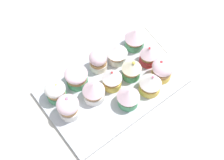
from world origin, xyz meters
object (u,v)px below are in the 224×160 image
object	(u,v)px
cupcake_2	(98,61)
cupcake_5	(150,56)
cupcake_11	(150,83)
cupcake_12	(128,97)
cupcake_6	(131,69)
cupcake_3	(76,77)
cupcake_9	(68,107)
cupcake_4	(56,91)
napkin	(171,32)
cupcake_0	(135,38)
baking_tray	(112,87)
cupcake_7	(112,78)
cupcake_10	(162,69)
cupcake_1	(117,53)
cupcake_8	(94,91)

from	to	relation	value
cupcake_2	cupcake_5	bearing A→B (deg)	148.26
cupcake_2	cupcake_11	world-z (taller)	cupcake_11
cupcake_12	cupcake_6	bearing A→B (deg)	-135.65
cupcake_3	cupcake_9	world-z (taller)	cupcake_9
cupcake_4	napkin	xyz separation A→B (cm)	(-43.43, 1.61, -4.21)
cupcake_0	baking_tray	bearing A→B (deg)	26.45
cupcake_7	napkin	distance (cm)	29.28
cupcake_2	cupcake_11	xyz separation A→B (cm)	(-6.88, 15.32, 0.20)
cupcake_11	napkin	world-z (taller)	cupcake_11
cupcake_12	napkin	bearing A→B (deg)	-157.31
cupcake_6	cupcake_10	world-z (taller)	same
baking_tray	cupcake_7	world-z (taller)	cupcake_7
cupcake_0	cupcake_12	xyz separation A→B (cm)	(14.74, 14.52, -0.17)
cupcake_0	cupcake_2	world-z (taller)	cupcake_0
cupcake_9	cupcake_10	xyz separation A→B (cm)	(-28.07, 6.27, -0.17)
cupcake_6	cupcake_9	xyz separation A→B (cm)	(21.17, -0.70, 0.07)
napkin	cupcake_10	bearing A→B (deg)	36.00
cupcake_7	cupcake_11	xyz separation A→B (cm)	(-7.44, 7.96, 0.02)
cupcake_6	napkin	distance (cm)	23.46
cupcake_10	cupcake_2	bearing A→B (deg)	-48.00
cupcake_10	cupcake_11	bearing A→B (deg)	12.95
cupcake_11	cupcake_12	distance (cm)	7.80
cupcake_0	cupcake_5	xyz separation A→B (cm)	(0.78, 7.70, -0.27)
cupcake_5	cupcake_12	world-z (taller)	cupcake_5
cupcake_4	cupcake_9	xyz separation A→B (cm)	(0.04, 6.53, 0.48)
cupcake_7	cupcake_12	size ratio (longest dim) A/B	1.04
cupcake_2	baking_tray	bearing A→B (deg)	84.13
cupcake_1	cupcake_2	world-z (taller)	same
cupcake_8	cupcake_9	bearing A→B (deg)	0.75
cupcake_0	cupcake_4	world-z (taller)	cupcake_0
cupcake_9	cupcake_11	size ratio (longest dim) A/B	1.04
cupcake_0	cupcake_8	distance (cm)	22.21
cupcake_4	cupcake_12	size ratio (longest dim) A/B	0.96
cupcake_3	cupcake_6	distance (cm)	15.91
cupcake_2	cupcake_0	bearing A→B (deg)	178.43
cupcake_8	cupcake_11	bearing A→B (deg)	151.27
baking_tray	cupcake_5	distance (cm)	14.46
cupcake_1	cupcake_2	xyz separation A→B (cm)	(6.00, -1.30, -0.20)
cupcake_5	cupcake_4	bearing A→B (deg)	-13.58
cupcake_0	cupcake_6	world-z (taller)	same
cupcake_7	cupcake_8	bearing A→B (deg)	2.33
cupcake_4	cupcake_12	distance (cm)	19.96
baking_tray	cupcake_12	xyz separation A→B (cm)	(0.12, 7.25, 4.25)
cupcake_9	cupcake_4	bearing A→B (deg)	-90.38
cupcake_2	cupcake_11	bearing A→B (deg)	114.19
cupcake_2	cupcake_3	world-z (taller)	cupcake_2
cupcake_3	cupcake_7	size ratio (longest dim) A/B	0.93
cupcake_3	cupcake_12	size ratio (longest dim) A/B	0.97
cupcake_11	cupcake_12	size ratio (longest dim) A/B	1.06
cupcake_3	cupcake_8	distance (cm)	7.01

